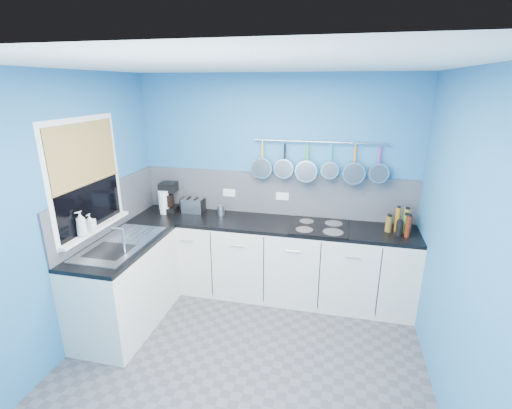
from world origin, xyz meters
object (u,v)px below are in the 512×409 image
at_px(soap_bottle_a, 81,224).
at_px(paper_towel, 164,202).
at_px(soap_bottle_b, 90,223).
at_px(toaster, 193,205).
at_px(canister, 221,210).
at_px(hob, 319,227).
at_px(coffee_maker, 168,197).

bearing_deg(soap_bottle_a, paper_towel, 77.81).
relative_size(soap_bottle_b, toaster, 0.66).
xyz_separation_m(soap_bottle_b, canister, (0.93, 1.09, -0.18)).
height_order(toaster, hob, toaster).
relative_size(paper_towel, coffee_maker, 0.78).
distance_m(toaster, canister, 0.37).
xyz_separation_m(soap_bottle_a, soap_bottle_b, (0.00, 0.12, -0.03)).
xyz_separation_m(toaster, hob, (1.53, -0.16, -0.08)).
height_order(soap_bottle_b, toaster, soap_bottle_b).
distance_m(paper_towel, toaster, 0.34).
xyz_separation_m(soap_bottle_b, toaster, (0.56, 1.13, -0.15)).
xyz_separation_m(soap_bottle_b, paper_towel, (0.24, 1.01, -0.10)).
bearing_deg(toaster, soap_bottle_b, -116.33).
height_order(soap_bottle_b, hob, soap_bottle_b).
height_order(paper_towel, hob, paper_towel).
distance_m(soap_bottle_b, coffee_maker, 1.11).
bearing_deg(paper_towel, toaster, 19.20).
height_order(soap_bottle_a, coffee_maker, soap_bottle_a).
bearing_deg(coffee_maker, hob, -8.63).
relative_size(soap_bottle_b, hob, 0.28).
bearing_deg(soap_bottle_a, canister, 52.53).
distance_m(paper_towel, coffee_maker, 0.08).
bearing_deg(soap_bottle_b, hob, 24.70).
bearing_deg(soap_bottle_a, coffee_maker, 77.15).
bearing_deg(hob, paper_towel, 178.34).
height_order(paper_towel, coffee_maker, coffee_maker).
distance_m(coffee_maker, hob, 1.83).
height_order(coffee_maker, hob, coffee_maker).
bearing_deg(paper_towel, hob, -1.66).
relative_size(paper_towel, toaster, 1.07).
height_order(toaster, canister, toaster).
distance_m(soap_bottle_b, toaster, 1.27).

